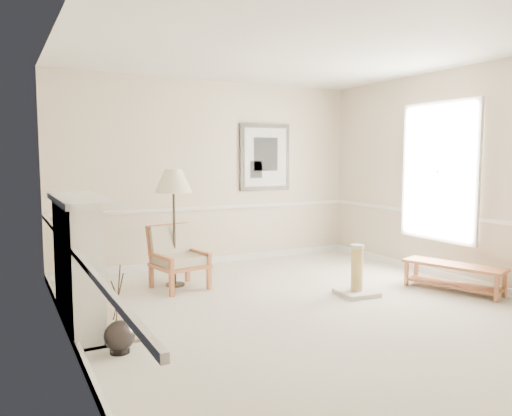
% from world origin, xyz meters
% --- Properties ---
extents(ground, '(5.50, 5.50, 0.00)m').
position_xyz_m(ground, '(0.00, 0.00, 0.00)').
color(ground, silver).
rests_on(ground, ground).
extents(room, '(5.04, 5.54, 2.92)m').
position_xyz_m(room, '(0.14, 0.08, 1.87)').
color(room, beige).
rests_on(room, ground).
extents(fireplace, '(0.64, 1.64, 1.31)m').
position_xyz_m(fireplace, '(-2.34, 0.60, 0.64)').
color(fireplace, white).
rests_on(fireplace, ground).
extents(floor_vase, '(0.27, 0.27, 0.78)m').
position_xyz_m(floor_vase, '(-2.15, -0.32, 0.14)').
color(floor_vase, black).
rests_on(floor_vase, ground).
extents(armchair, '(0.73, 0.76, 0.82)m').
position_xyz_m(armchair, '(-1.00, 1.58, 0.44)').
color(armchair, '#9C5332').
rests_on(armchair, ground).
extents(floor_lamp, '(0.60, 0.60, 1.55)m').
position_xyz_m(floor_lamp, '(-0.98, 1.67, 1.35)').
color(floor_lamp, black).
rests_on(floor_lamp, ground).
extents(bench, '(0.75, 1.29, 0.35)m').
position_xyz_m(bench, '(2.06, -0.25, 0.24)').
color(bench, '#9C5332').
rests_on(bench, ground).
extents(scratching_post, '(0.48, 0.48, 0.63)m').
position_xyz_m(scratching_post, '(0.86, 0.18, 0.20)').
color(scratching_post, beige).
rests_on(scratching_post, ground).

